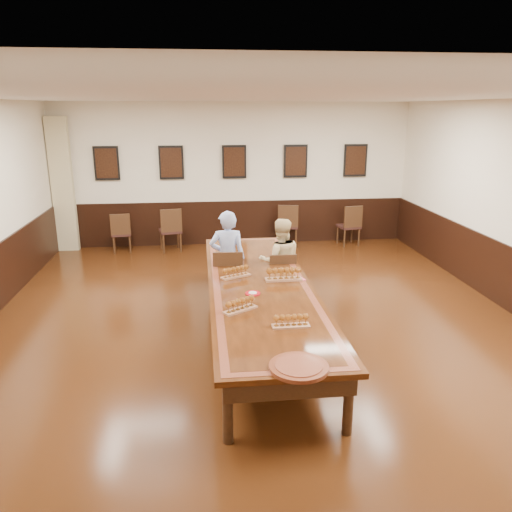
{
  "coord_description": "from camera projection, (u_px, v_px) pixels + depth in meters",
  "views": [
    {
      "loc": [
        -0.76,
        -6.38,
        3.06
      ],
      "look_at": [
        0.0,
        0.5,
        1.0
      ],
      "focal_mm": 35.0,
      "sensor_mm": 36.0,
      "label": 1
    }
  ],
  "objects": [
    {
      "name": "floor",
      "position": [
        260.0,
        335.0,
        7.03
      ],
      "size": [
        8.0,
        10.0,
        0.02
      ],
      "primitive_type": "cube",
      "color": "black",
      "rests_on": "ground"
    },
    {
      "name": "ceiling",
      "position": [
        260.0,
        95.0,
        6.12
      ],
      "size": [
        8.0,
        10.0,
        0.02
      ],
      "primitive_type": "cube",
      "color": "white",
      "rests_on": "floor"
    },
    {
      "name": "wall_back",
      "position": [
        234.0,
        175.0,
        11.35
      ],
      "size": [
        8.0,
        0.02,
        3.2
      ],
      "primitive_type": "cube",
      "color": "#EDE3C6",
      "rests_on": "floor"
    },
    {
      "name": "chair_man",
      "position": [
        228.0,
        278.0,
        7.85
      ],
      "size": [
        0.47,
        0.51,
        0.97
      ],
      "primitive_type": null,
      "rotation": [
        0.0,
        0.0,
        3.1
      ],
      "color": "black",
      "rests_on": "floor"
    },
    {
      "name": "chair_woman",
      "position": [
        281.0,
        279.0,
        7.95
      ],
      "size": [
        0.42,
        0.46,
        0.9
      ],
      "primitive_type": null,
      "rotation": [
        0.0,
        0.0,
        3.14
      ],
      "color": "black",
      "rests_on": "floor"
    },
    {
      "name": "spare_chair_a",
      "position": [
        121.0,
        232.0,
        10.95
      ],
      "size": [
        0.47,
        0.5,
        0.88
      ],
      "primitive_type": null,
      "rotation": [
        0.0,
        0.0,
        3.27
      ],
      "color": "black",
      "rests_on": "floor"
    },
    {
      "name": "spare_chair_b",
      "position": [
        170.0,
        229.0,
        11.02
      ],
      "size": [
        0.55,
        0.58,
        0.98
      ],
      "primitive_type": null,
      "rotation": [
        0.0,
        0.0,
        3.34
      ],
      "color": "black",
      "rests_on": "floor"
    },
    {
      "name": "spare_chair_c",
      "position": [
        288.0,
        224.0,
        11.48
      ],
      "size": [
        0.54,
        0.57,
        0.97
      ],
      "primitive_type": null,
      "rotation": [
        0.0,
        0.0,
        2.95
      ],
      "color": "black",
      "rests_on": "floor"
    },
    {
      "name": "spare_chair_d",
      "position": [
        349.0,
        225.0,
        11.49
      ],
      "size": [
        0.52,
        0.55,
        0.95
      ],
      "primitive_type": null,
      "rotation": [
        0.0,
        0.0,
        3.32
      ],
      "color": "black",
      "rests_on": "floor"
    },
    {
      "name": "person_man",
      "position": [
        228.0,
        259.0,
        7.87
      ],
      "size": [
        0.58,
        0.39,
        1.55
      ],
      "primitive_type": "imported",
      "rotation": [
        0.0,
        0.0,
        3.1
      ],
      "color": "#4F6FC7",
      "rests_on": "floor"
    },
    {
      "name": "person_woman",
      "position": [
        280.0,
        262.0,
        7.97
      ],
      "size": [
        0.7,
        0.54,
        1.4
      ],
      "primitive_type": "imported",
      "rotation": [
        0.0,
        0.0,
        3.14
      ],
      "color": "beige",
      "rests_on": "floor"
    },
    {
      "name": "pink_phone",
      "position": [
        301.0,
        279.0,
        7.0
      ],
      "size": [
        0.11,
        0.15,
        0.01
      ],
      "primitive_type": "cube",
      "rotation": [
        0.0,
        0.0,
        0.34
      ],
      "color": "#FF5475",
      "rests_on": "conference_table"
    },
    {
      "name": "curtain",
      "position": [
        63.0,
        185.0,
        10.81
      ],
      "size": [
        0.45,
        0.18,
        2.9
      ],
      "primitive_type": "cube",
      "color": "#C1B485",
      "rests_on": "floor"
    },
    {
      "name": "wainscoting",
      "position": [
        260.0,
        301.0,
        6.89
      ],
      "size": [
        8.0,
        10.0,
        1.0
      ],
      "color": "black",
      "rests_on": "floor"
    },
    {
      "name": "conference_table",
      "position": [
        260.0,
        293.0,
        6.86
      ],
      "size": [
        1.4,
        5.0,
        0.76
      ],
      "color": "black",
      "rests_on": "floor"
    },
    {
      "name": "posters",
      "position": [
        234.0,
        162.0,
        11.19
      ],
      "size": [
        6.14,
        0.04,
        0.74
      ],
      "color": "black",
      "rests_on": "wall_back"
    },
    {
      "name": "flight_a",
      "position": [
        236.0,
        272.0,
        7.06
      ],
      "size": [
        0.45,
        0.31,
        0.16
      ],
      "color": "#905B3C",
      "rests_on": "conference_table"
    },
    {
      "name": "flight_b",
      "position": [
        284.0,
        274.0,
        6.92
      ],
      "size": [
        0.51,
        0.16,
        0.19
      ],
      "color": "#905B3C",
      "rests_on": "conference_table"
    },
    {
      "name": "flight_c",
      "position": [
        240.0,
        305.0,
        5.88
      ],
      "size": [
        0.44,
        0.35,
        0.16
      ],
      "color": "#905B3C",
      "rests_on": "conference_table"
    },
    {
      "name": "flight_d",
      "position": [
        291.0,
        321.0,
        5.44
      ],
      "size": [
        0.42,
        0.13,
        0.15
      ],
      "color": "#905B3C",
      "rests_on": "conference_table"
    },
    {
      "name": "red_plate_grp",
      "position": [
        253.0,
        294.0,
        6.43
      ],
      "size": [
        0.2,
        0.2,
        0.03
      ],
      "color": "#A80B14",
      "rests_on": "conference_table"
    },
    {
      "name": "carved_platter",
      "position": [
        299.0,
        367.0,
        4.59
      ],
      "size": [
        0.64,
        0.64,
        0.04
      ],
      "color": "#531F10",
      "rests_on": "conference_table"
    }
  ]
}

